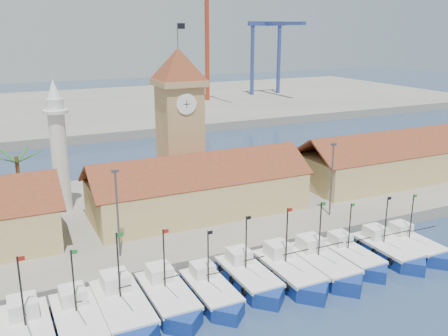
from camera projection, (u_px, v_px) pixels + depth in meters
ground at (285, 298)px, 45.31m from camera, size 400.00×400.00×0.00m
quay at (187, 207)px, 65.89m from camera, size 140.00×32.00×1.50m
terminal at (74, 110)px, 140.31m from camera, size 240.00×80.00×2.00m
boat_1 at (79, 325)px, 39.90m from camera, size 3.54×9.68×7.33m
boat_2 at (124, 311)px, 41.69m from camera, size 3.85×10.55×7.99m
boat_3 at (169, 299)px, 43.65m from camera, size 3.58×9.81×7.42m
boat_4 at (212, 293)px, 44.76m from camera, size 3.27×8.97×6.79m
boat_5 at (250, 279)px, 47.21m from camera, size 3.46×9.49×7.18m
boat_6 at (291, 273)px, 48.17m from camera, size 3.67×10.04×7.60m
boat_7 at (324, 266)px, 49.61m from camera, size 3.69×10.12×7.66m
boat_8 at (353, 258)px, 51.54m from camera, size 3.27×8.97×6.78m
boat_9 at (389, 252)px, 52.99m from camera, size 3.36×9.22×6.97m
boat_10 at (414, 247)px, 54.21m from camera, size 3.28×8.98×6.79m
hall_center at (199, 193)px, 61.54m from camera, size 27.04×10.13×7.61m
hall_right at (395, 163)px, 74.90m from camera, size 31.20×10.13×7.61m
clock_tower at (180, 121)px, 64.54m from camera, size 5.80×5.80×22.70m
minaret at (59, 146)px, 60.63m from camera, size 3.00×3.00×16.30m
palm_tree at (19, 183)px, 57.77m from camera, size 5.60×5.03×8.39m
lamp_posts at (231, 192)px, 54.13m from camera, size 80.70×0.25×9.03m
crane_red_right at (209, 19)px, 144.33m from camera, size 1.00×31.84×42.79m
gantry at (272, 38)px, 158.06m from camera, size 13.00×22.00×23.20m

